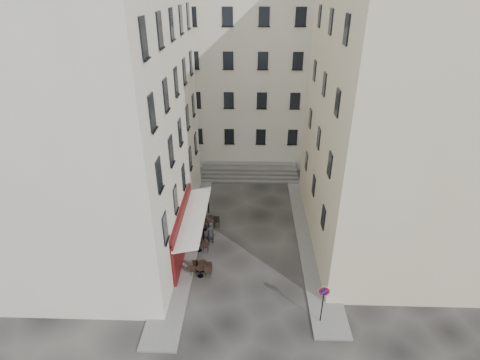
{
  "coord_description": "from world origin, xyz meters",
  "views": [
    {
      "loc": [
        0.06,
        -19.38,
        16.41
      ],
      "look_at": [
        -0.67,
        4.0,
        4.09
      ],
      "focal_mm": 28.0,
      "sensor_mm": 36.0,
      "label": 1
    }
  ],
  "objects_px": {
    "bistro_table_a": "(200,271)",
    "no_parking_sign": "(323,298)",
    "pedestrian": "(210,233)",
    "bistro_table_b": "(203,265)"
  },
  "relations": [
    {
      "from": "bistro_table_a",
      "to": "pedestrian",
      "type": "bearing_deg",
      "value": 85.22
    },
    {
      "from": "bistro_table_b",
      "to": "pedestrian",
      "type": "distance_m",
      "value": 2.89
    },
    {
      "from": "bistro_table_b",
      "to": "pedestrian",
      "type": "bearing_deg",
      "value": 85.79
    },
    {
      "from": "no_parking_sign",
      "to": "pedestrian",
      "type": "height_order",
      "value": "no_parking_sign"
    },
    {
      "from": "bistro_table_b",
      "to": "no_parking_sign",
      "type": "bearing_deg",
      "value": -29.66
    },
    {
      "from": "bistro_table_a",
      "to": "pedestrian",
      "type": "xyz_separation_m",
      "value": [
        0.28,
        3.36,
        0.45
      ]
    },
    {
      "from": "bistro_table_a",
      "to": "bistro_table_b",
      "type": "relative_size",
      "value": 1.05
    },
    {
      "from": "bistro_table_a",
      "to": "no_parking_sign",
      "type": "bearing_deg",
      "value": -26.05
    },
    {
      "from": "no_parking_sign",
      "to": "bistro_table_b",
      "type": "height_order",
      "value": "no_parking_sign"
    },
    {
      "from": "no_parking_sign",
      "to": "bistro_table_a",
      "type": "height_order",
      "value": "no_parking_sign"
    }
  ]
}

